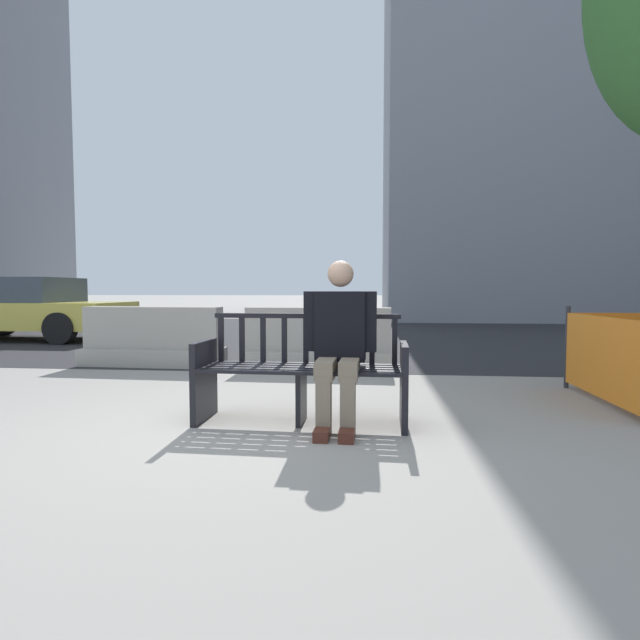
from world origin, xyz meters
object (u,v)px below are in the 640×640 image
object	(u,v)px
seated_person	(339,339)
jersey_barrier_left	(153,341)
street_bench	(302,374)
jersey_barrier_centre	(318,344)
car_taxi_near	(26,308)

from	to	relation	value
seated_person	jersey_barrier_left	world-z (taller)	seated_person
street_bench	jersey_barrier_left	distance (m)	3.86
street_bench	jersey_barrier_centre	xyz separation A→B (m)	(-0.17, 2.84, -0.06)
street_bench	jersey_barrier_centre	distance (m)	2.85
jersey_barrier_left	seated_person	bearing A→B (deg)	-45.77
jersey_barrier_centre	jersey_barrier_left	world-z (taller)	same
street_bench	seated_person	size ratio (longest dim) A/B	1.30
street_bench	jersey_barrier_centre	bearing A→B (deg)	93.36
jersey_barrier_left	jersey_barrier_centre	bearing A→B (deg)	-0.95
seated_person	jersey_barrier_left	bearing A→B (deg)	134.23
jersey_barrier_left	car_taxi_near	xyz separation A→B (m)	(-4.35, 3.27, 0.34)
jersey_barrier_centre	car_taxi_near	xyz separation A→B (m)	(-6.75, 3.31, 0.34)
jersey_barrier_left	car_taxi_near	world-z (taller)	car_taxi_near
seated_person	jersey_barrier_left	size ratio (longest dim) A/B	0.65
street_bench	jersey_barrier_left	bearing A→B (deg)	131.61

